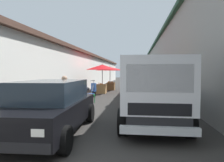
# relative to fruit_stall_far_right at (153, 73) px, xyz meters

# --- Properties ---
(ground) EXTENTS (90.00, 90.00, 0.00)m
(ground) POSITION_rel_fruit_stall_far_right_xyz_m (5.03, 1.97, -1.66)
(ground) COLOR #33302D
(building_left_whitewash) EXTENTS (49.80, 7.50, 3.55)m
(building_left_whitewash) POSITION_rel_fruit_stall_far_right_xyz_m (7.28, 8.96, 0.13)
(building_left_whitewash) COLOR silver
(building_left_whitewash) RESTS_ON ground
(building_right_concrete) EXTENTS (49.80, 7.50, 5.49)m
(building_right_concrete) POSITION_rel_fruit_stall_far_right_xyz_m (7.28, -5.01, 1.10)
(building_right_concrete) COLOR gray
(building_right_concrete) RESTS_ON ground
(fruit_stall_far_right) EXTENTS (2.58, 2.58, 2.14)m
(fruit_stall_far_right) POSITION_rel_fruit_stall_far_right_xyz_m (0.00, 0.00, 0.00)
(fruit_stall_far_right) COLOR #9E9EA3
(fruit_stall_far_right) RESTS_ON ground
(fruit_stall_near_right) EXTENTS (2.59, 2.59, 2.35)m
(fruit_stall_near_right) POSITION_rel_fruit_stall_far_right_xyz_m (5.03, 3.55, 0.16)
(fruit_stall_near_right) COLOR #9E9EA3
(fruit_stall_near_right) RESTS_ON ground
(fruit_stall_far_left) EXTENTS (2.69, 2.69, 2.22)m
(fruit_stall_far_left) POSITION_rel_fruit_stall_far_right_xyz_m (7.80, 3.29, 0.04)
(fruit_stall_far_left) COLOR #9E9EA3
(fruit_stall_far_left) RESTS_ON ground
(hatchback_car) EXTENTS (3.98, 2.05, 1.45)m
(hatchback_car) POSITION_rel_fruit_stall_far_right_xyz_m (-5.16, 3.18, -0.92)
(hatchback_car) COLOR black
(hatchback_car) RESTS_ON ground
(delivery_truck) EXTENTS (4.93, 1.99, 2.08)m
(delivery_truck) POSITION_rel_fruit_stall_far_right_xyz_m (-4.42, 0.31, -0.62)
(delivery_truck) COLOR black
(delivery_truck) RESTS_ON ground
(vendor_by_crates) EXTENTS (0.56, 0.43, 1.65)m
(vendor_by_crates) POSITION_rel_fruit_stall_far_right_xyz_m (3.03, 1.19, -0.70)
(vendor_by_crates) COLOR navy
(vendor_by_crates) RESTS_ON ground
(vendor_in_shade) EXTENTS (0.60, 0.33, 1.56)m
(vendor_in_shade) POSITION_rel_fruit_stall_far_right_xyz_m (-3.36, 3.44, -0.76)
(vendor_in_shade) COLOR navy
(vendor_in_shade) RESTS_ON ground
(parked_scooter) EXTENTS (1.66, 0.61, 1.14)m
(parked_scooter) POSITION_rel_fruit_stall_far_right_xyz_m (2.00, 3.81, -1.21)
(parked_scooter) COLOR black
(parked_scooter) RESTS_ON ground
(plastic_stool) EXTENTS (0.30, 0.30, 0.43)m
(plastic_stool) POSITION_rel_fruit_stall_far_right_xyz_m (0.25, 3.23, -1.33)
(plastic_stool) COLOR #1E8C3F
(plastic_stool) RESTS_ON ground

